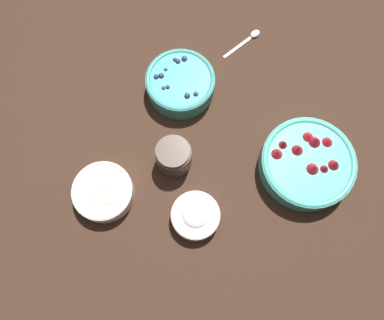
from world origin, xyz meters
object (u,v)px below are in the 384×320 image
(bowl_blueberries, at_px, (180,83))
(bowl_bananas, at_px, (103,192))
(jar_chocolate, at_px, (174,157))
(bowl_strawberries, at_px, (307,163))
(bowl_cream, at_px, (195,216))

(bowl_blueberries, relative_size, bowl_bananas, 1.24)
(bowl_bananas, relative_size, jar_chocolate, 1.64)
(bowl_blueberries, distance_m, bowl_bananas, 0.36)
(bowl_strawberries, xyz_separation_m, bowl_blueberries, (0.20, -0.34, -0.00))
(bowl_cream, bearing_deg, jar_chocolate, -93.68)
(bowl_cream, height_order, jar_chocolate, jar_chocolate)
(jar_chocolate, bearing_deg, bowl_strawberries, 153.06)
(bowl_cream, xyz_separation_m, jar_chocolate, (-0.01, -0.16, 0.01))
(bowl_strawberries, height_order, bowl_blueberries, bowl_strawberries)
(bowl_bananas, height_order, jar_chocolate, jar_chocolate)
(bowl_bananas, relative_size, bowl_cream, 1.25)
(bowl_strawberries, distance_m, bowl_cream, 0.31)
(bowl_strawberries, bearing_deg, bowl_bananas, -16.10)
(bowl_blueberries, distance_m, jar_chocolate, 0.21)
(bowl_blueberries, height_order, bowl_bananas, bowl_blueberries)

